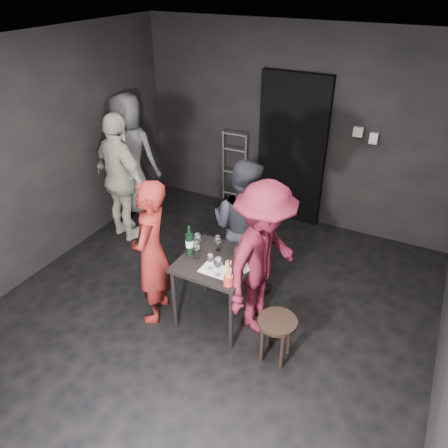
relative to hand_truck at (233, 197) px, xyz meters
The scene contains 25 objects.
floor 2.41m from the hand_truck, 70.30° to the right, with size 4.50×5.00×0.02m, color black.
ceiling 3.45m from the hand_truck, 70.30° to the right, with size 4.50×5.00×0.02m, color silver.
wall_back 1.41m from the hand_truck, 16.72° to the left, with size 4.50×0.04×2.70m, color black.
wall_left 2.91m from the hand_truck, 122.57° to the right, with size 0.04×5.00×2.70m, color black.
doorway 1.17m from the hand_truck, 12.74° to the left, with size 0.95×0.10×2.10m, color black.
wallbox_upper 2.07m from the hand_truck, ahead, with size 0.12×0.06×0.12m, color #B7B7B2.
wallbox_lower 2.21m from the hand_truck, ahead, with size 0.10×0.06×0.14m, color #B7B7B2.
hand_truck is the anchor object (origin of this frame).
tasting_table 2.43m from the hand_truck, 67.54° to the right, with size 0.72×0.72×0.75m.
stool 2.95m from the hand_truck, 55.65° to the right, with size 0.37×0.37×0.47m.
server_red 2.54m from the hand_truck, 83.00° to the right, with size 0.60×0.40×1.66m, color maroon.
woman_black 1.88m from the hand_truck, 60.06° to the right, with size 0.79×0.43×1.63m, color #262831.
man_maroon 2.56m from the hand_truck, 56.90° to the right, with size 1.15×0.54×1.78m, color maroon.
bystander_cream 1.82m from the hand_truck, 126.35° to the right, with size 1.17×0.56×2.00m, color silver.
bystander_grey 1.72m from the hand_truck, 153.11° to the right, with size 1.03×0.56×2.11m, color slate.
tasting_mat 2.61m from the hand_truck, 67.28° to the right, with size 0.30×0.20×0.00m, color white.
wine_glass_a 2.44m from the hand_truck, 72.54° to the right, with size 0.07×0.07×0.19m, color white, non-canonical shape.
wine_glass_b 2.32m from the hand_truck, 72.97° to the right, with size 0.08×0.08×0.21m, color white, non-canonical shape.
wine_glass_c 2.29m from the hand_truck, 67.80° to the right, with size 0.07×0.07×0.18m, color white, non-canonical shape.
wine_glass_d 2.60m from the hand_truck, 68.56° to the right, with size 0.07×0.07×0.18m, color white, non-canonical shape.
wine_glass_e 2.70m from the hand_truck, 66.74° to the right, with size 0.08×0.08×0.22m, color white, non-canonical shape.
wine_glass_f 2.47m from the hand_truck, 62.74° to the right, with size 0.07×0.07×0.18m, color white, non-canonical shape.
wine_bottle 2.40m from the hand_truck, 74.53° to the right, with size 0.08×0.08×0.33m.
breadstick_cup 2.84m from the hand_truck, 64.58° to the right, with size 0.09×0.09×0.28m.
reserved_card 2.61m from the hand_truck, 61.29° to the right, with size 0.07×0.12×0.09m, color white, non-canonical shape.
Camera 1 is at (1.78, -3.04, 3.29)m, focal length 35.00 mm.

